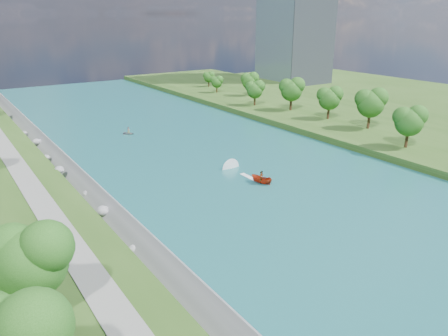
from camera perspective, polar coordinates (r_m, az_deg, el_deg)
ground at (r=63.44m, az=11.26°, el=-5.60°), size 260.00×260.00×0.00m
river_water at (r=77.58m, az=0.89°, el=-0.44°), size 55.00×240.00×0.10m
berm_east at (r=112.01m, az=22.30°, el=4.74°), size 44.00×240.00×1.50m
riprap_bank at (r=66.16m, az=-17.58°, el=-3.38°), size 4.20×236.00×4.05m
riverside_path at (r=64.82m, az=-23.50°, el=-2.94°), size 3.00×200.00×0.10m
office_tower at (r=183.32m, az=9.40°, el=20.36°), size 22.00×22.00×60.00m
trees_east at (r=102.89m, az=19.12°, el=7.12°), size 14.54×138.25×10.95m
motorboat at (r=73.44m, az=4.03°, el=-1.11°), size 3.60×18.79×2.23m
raft at (r=103.93m, az=-12.35°, el=4.54°), size 3.26×3.43×1.66m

